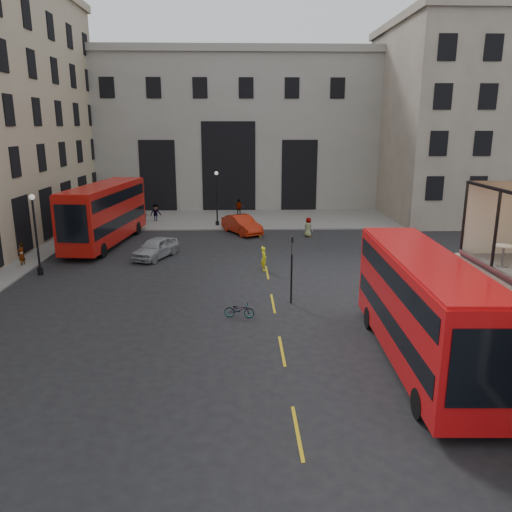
{
  "coord_description": "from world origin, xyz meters",
  "views": [
    {
      "loc": [
        -3.8,
        -14.0,
        9.56
      ],
      "look_at": [
        -2.97,
        10.99,
        3.0
      ],
      "focal_mm": 35.0,
      "sensor_mm": 36.0,
      "label": 1
    }
  ],
  "objects_px": {
    "pedestrian_c": "(239,207)",
    "pedestrian_d": "(308,227)",
    "traffic_light_near": "(292,261)",
    "car_b": "(242,225)",
    "car_c": "(71,243)",
    "pedestrian_b": "(156,213)",
    "cafe_table_far": "(503,252)",
    "car_a": "(155,248)",
    "bus_near": "(422,304)",
    "pedestrian_a": "(145,216)",
    "pedestrian_e": "(21,255)",
    "bicycle": "(239,310)",
    "cyclist": "(264,259)",
    "street_lamp_a": "(37,239)",
    "bus_far": "(105,211)",
    "street_lamp_b": "(217,202)",
    "traffic_light_far": "(107,213)"
  },
  "relations": [
    {
      "from": "pedestrian_c",
      "to": "pedestrian_d",
      "type": "relative_size",
      "value": 1.03
    },
    {
      "from": "traffic_light_near",
      "to": "car_b",
      "type": "bearing_deg",
      "value": 98.06
    },
    {
      "from": "car_c",
      "to": "pedestrian_b",
      "type": "bearing_deg",
      "value": -122.13
    },
    {
      "from": "pedestrian_c",
      "to": "pedestrian_d",
      "type": "xyz_separation_m",
      "value": [
        6.12,
        -10.96,
        -0.03
      ]
    },
    {
      "from": "cafe_table_far",
      "to": "car_a",
      "type": "bearing_deg",
      "value": 129.78
    },
    {
      "from": "bus_near",
      "to": "car_a",
      "type": "relative_size",
      "value": 2.59
    },
    {
      "from": "pedestrian_a",
      "to": "pedestrian_d",
      "type": "xyz_separation_m",
      "value": [
        15.6,
        -6.77,
        0.09
      ]
    },
    {
      "from": "pedestrian_e",
      "to": "bus_near",
      "type": "bearing_deg",
      "value": 68.19
    },
    {
      "from": "car_b",
      "to": "car_c",
      "type": "relative_size",
      "value": 1.14
    },
    {
      "from": "car_a",
      "to": "pedestrian_d",
      "type": "xyz_separation_m",
      "value": [
        12.32,
        6.91,
        0.09
      ]
    },
    {
      "from": "car_c",
      "to": "bicycle",
      "type": "distance_m",
      "value": 19.5
    },
    {
      "from": "bus_near",
      "to": "pedestrian_d",
      "type": "relative_size",
      "value": 6.77
    },
    {
      "from": "car_c",
      "to": "pedestrian_e",
      "type": "height_order",
      "value": "pedestrian_e"
    },
    {
      "from": "pedestrian_c",
      "to": "cafe_table_far",
      "type": "bearing_deg",
      "value": 108.0
    },
    {
      "from": "car_c",
      "to": "bicycle",
      "type": "relative_size",
      "value": 2.85
    },
    {
      "from": "cyclist",
      "to": "bus_near",
      "type": "bearing_deg",
      "value": -161.9
    },
    {
      "from": "street_lamp_a",
      "to": "cyclist",
      "type": "height_order",
      "value": "street_lamp_a"
    },
    {
      "from": "bus_far",
      "to": "pedestrian_a",
      "type": "relative_size",
      "value": 8.26
    },
    {
      "from": "bus_far",
      "to": "street_lamp_b",
      "type": "bearing_deg",
      "value": 39.7
    },
    {
      "from": "traffic_light_near",
      "to": "traffic_light_far",
      "type": "bearing_deg",
      "value": 131.19
    },
    {
      "from": "car_c",
      "to": "pedestrian_d",
      "type": "distance_m",
      "value": 19.79
    },
    {
      "from": "pedestrian_c",
      "to": "pedestrian_d",
      "type": "bearing_deg",
      "value": 122.58
    },
    {
      "from": "street_lamp_b",
      "to": "pedestrian_e",
      "type": "height_order",
      "value": "street_lamp_b"
    },
    {
      "from": "street_lamp_a",
      "to": "traffic_light_near",
      "type": "bearing_deg",
      "value": -20.56
    },
    {
      "from": "traffic_light_near",
      "to": "cyclist",
      "type": "relative_size",
      "value": 2.33
    },
    {
      "from": "traffic_light_near",
      "to": "car_b",
      "type": "relative_size",
      "value": 0.76
    },
    {
      "from": "traffic_light_far",
      "to": "street_lamp_b",
      "type": "xyz_separation_m",
      "value": [
        9.0,
        6.0,
        -0.03
      ]
    },
    {
      "from": "traffic_light_near",
      "to": "bus_near",
      "type": "xyz_separation_m",
      "value": [
        4.5,
        -7.31,
        0.15
      ]
    },
    {
      "from": "street_lamp_a",
      "to": "car_a",
      "type": "height_order",
      "value": "street_lamp_a"
    },
    {
      "from": "pedestrian_b",
      "to": "pedestrian_d",
      "type": "relative_size",
      "value": 1.09
    },
    {
      "from": "traffic_light_far",
      "to": "pedestrian_e",
      "type": "relative_size",
      "value": 2.24
    },
    {
      "from": "pedestrian_e",
      "to": "traffic_light_far",
      "type": "bearing_deg",
      "value": 165.84
    },
    {
      "from": "car_c",
      "to": "pedestrian_c",
      "type": "relative_size",
      "value": 2.49
    },
    {
      "from": "pedestrian_b",
      "to": "traffic_light_near",
      "type": "bearing_deg",
      "value": -92.96
    },
    {
      "from": "bicycle",
      "to": "street_lamp_b",
      "type": "bearing_deg",
      "value": 13.11
    },
    {
      "from": "car_b",
      "to": "car_a",
      "type": "bearing_deg",
      "value": -155.66
    },
    {
      "from": "car_a",
      "to": "pedestrian_e",
      "type": "bearing_deg",
      "value": -143.69
    },
    {
      "from": "pedestrian_a",
      "to": "street_lamp_a",
      "type": "bearing_deg",
      "value": -111.1
    },
    {
      "from": "street_lamp_a",
      "to": "cafe_table_far",
      "type": "bearing_deg",
      "value": -33.17
    },
    {
      "from": "pedestrian_b",
      "to": "cafe_table_far",
      "type": "height_order",
      "value": "cafe_table_far"
    },
    {
      "from": "bicycle",
      "to": "pedestrian_a",
      "type": "relative_size",
      "value": 1.01
    },
    {
      "from": "car_b",
      "to": "cyclist",
      "type": "bearing_deg",
      "value": -111.44
    },
    {
      "from": "pedestrian_c",
      "to": "pedestrian_d",
      "type": "height_order",
      "value": "pedestrian_c"
    },
    {
      "from": "street_lamp_b",
      "to": "cyclist",
      "type": "bearing_deg",
      "value": -76.15
    },
    {
      "from": "street_lamp_a",
      "to": "street_lamp_b",
      "type": "xyz_separation_m",
      "value": [
        11.0,
        16.0,
        0.0
      ]
    },
    {
      "from": "car_a",
      "to": "cyclist",
      "type": "height_order",
      "value": "cyclist"
    },
    {
      "from": "traffic_light_far",
      "to": "car_c",
      "type": "xyz_separation_m",
      "value": [
        -2.0,
        -3.58,
        -1.79
      ]
    },
    {
      "from": "pedestrian_d",
      "to": "pedestrian_e",
      "type": "height_order",
      "value": "pedestrian_d"
    },
    {
      "from": "car_c",
      "to": "pedestrian_c",
      "type": "bearing_deg",
      "value": -140.93
    },
    {
      "from": "car_c",
      "to": "cyclist",
      "type": "xyz_separation_m",
      "value": [
        14.81,
        -5.86,
        0.18
      ]
    }
  ]
}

